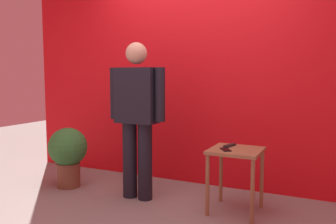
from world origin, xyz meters
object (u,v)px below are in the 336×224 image
standing_person (137,112)px  tv_remote (230,145)px  cell_phone (225,150)px  potted_plant (68,152)px  side_table (236,160)px

standing_person → tv_remote: size_ratio=9.47×
standing_person → cell_phone: size_ratio=11.18×
standing_person → tv_remote: (0.93, 0.17, -0.29)m
potted_plant → tv_remote: bearing=6.0°
cell_phone → potted_plant: bearing=146.3°
potted_plant → cell_phone: bearing=0.4°
cell_phone → tv_remote: tv_remote is taller
standing_person → cell_phone: bearing=-0.8°
side_table → potted_plant: potted_plant is taller
side_table → cell_phone: cell_phone is taller
side_table → potted_plant: size_ratio=0.87×
cell_phone → side_table: bearing=16.6°
standing_person → side_table: (1.02, 0.08, -0.41)m
tv_remote → potted_plant: bearing=-160.3°
cell_phone → potted_plant: (-1.85, -0.01, -0.20)m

